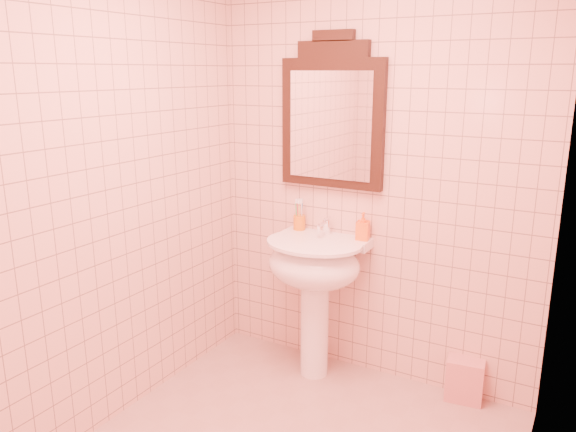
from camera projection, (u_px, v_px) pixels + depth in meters
The scene contains 7 objects.
back_wall at pixel (374, 174), 3.26m from camera, with size 2.00×0.02×2.50m, color beige.
pedestal_sink at pixel (315, 274), 3.33m from camera, with size 0.58×0.58×0.86m.
faucet at pixel (325, 226), 3.38m from camera, with size 0.04×0.16×0.11m.
mirror at pixel (332, 117), 3.28m from camera, with size 0.64×0.06×0.90m.
toothbrush_cup at pixel (299, 222), 3.51m from camera, with size 0.08×0.08×0.17m.
soap_dispenser at pixel (363, 226), 3.30m from camera, with size 0.07×0.08×0.16m, color orange.
towel at pixel (465, 380), 3.19m from camera, with size 0.20×0.14×0.25m, color pink.
Camera 1 is at (1.15, -1.94, 1.83)m, focal length 35.00 mm.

